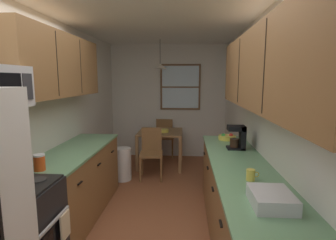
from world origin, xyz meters
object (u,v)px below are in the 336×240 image
trash_bin (123,164)px  coffee_maker (238,137)px  dining_chair_near (151,150)px  dining_table (160,137)px  fruit_bowl (227,137)px  dining_chair_far (165,136)px  table_serving_bowl (164,131)px  mug_by_coffeemaker (251,175)px  dish_rack (271,199)px  storage_canister (39,162)px  stove_range (16,237)px

trash_bin → coffee_maker: bearing=-32.3°
dining_chair_near → dining_table: bearing=81.0°
coffee_maker → fruit_bowl: (-0.06, 0.52, -0.12)m
dining_chair_far → trash_bin: (-0.63, -1.46, -0.21)m
dining_chair_near → coffee_maker: 1.91m
dining_table → fruit_bowl: bearing=-51.4°
coffee_maker → dining_chair_far: bearing=113.9°
dining_chair_far → table_serving_bowl: (0.04, -0.74, 0.26)m
trash_bin → mug_by_coffeemaker: mug_by_coffeemaker is taller
coffee_maker → mug_by_coffeemaker: size_ratio=2.67×
trash_bin → dining_chair_far: bearing=66.4°
dish_rack → table_serving_bowl: (-1.05, 3.38, -0.19)m
dining_chair_near → trash_bin: size_ratio=1.56×
coffee_maker → fruit_bowl: bearing=96.6°
mug_by_coffeemaker → dish_rack: same height
dining_chair_near → dish_rack: size_ratio=2.65×
dish_rack → table_serving_bowl: bearing=107.2°
dining_table → storage_canister: size_ratio=5.49×
dining_chair_far → mug_by_coffeemaker: 3.83m
mug_by_coffeemaker → dish_rack: 0.47m
storage_canister → table_serving_bowl: bearing=70.9°
dish_rack → table_serving_bowl: size_ratio=1.76×
fruit_bowl → coffee_maker: bearing=-83.4°
dining_table → table_serving_bowl: size_ratio=4.55×
stove_range → coffee_maker: size_ratio=3.67×
stove_range → table_serving_bowl: stove_range is taller
dining_chair_near → table_serving_bowl: size_ratio=4.65×
trash_bin → dining_chair_near: bearing=18.9°
dining_table → dish_rack: 3.67m
dining_chair_far → fruit_bowl: (1.09, -2.06, 0.44)m
table_serving_bowl → coffee_maker: bearing=-58.9°
stove_range → trash_bin: size_ratio=1.91×
dining_table → dish_rack: bearing=-72.0°
storage_canister → dining_table: bearing=72.8°
trash_bin → coffee_maker: 2.24m
dining_chair_far → trash_bin: dining_chair_far is taller
mug_by_coffeemaker → fruit_bowl: bearing=88.9°
stove_range → fruit_bowl: size_ratio=4.33×
storage_canister → dish_rack: storage_canister is taller
dining_chair_near → storage_canister: bearing=-109.4°
mug_by_coffeemaker → table_serving_bowl: size_ratio=0.58×
trash_bin → dish_rack: bearing=-57.1°
dining_table → dish_rack: size_ratio=2.59×
trash_bin → storage_canister: 2.21m
trash_bin → fruit_bowl: size_ratio=2.27×
dining_chair_far → fruit_bowl: 2.37m
fruit_bowl → table_serving_bowl: fruit_bowl is taller
dining_chair_far → table_serving_bowl: 0.78m
trash_bin → table_serving_bowl: size_ratio=2.98×
trash_bin → storage_canister: size_ratio=3.59×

